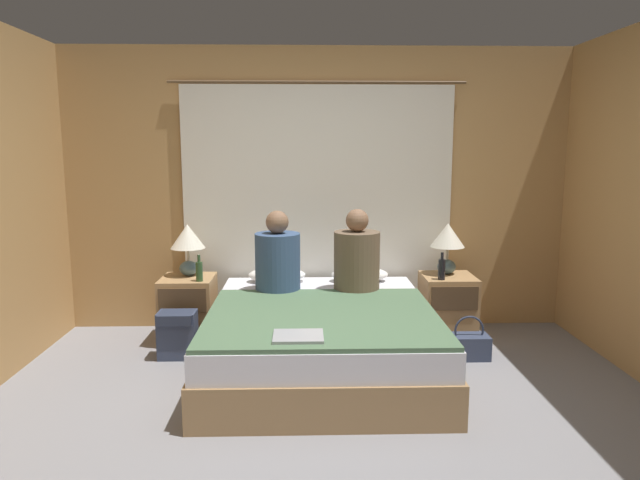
# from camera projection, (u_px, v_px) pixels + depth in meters

# --- Properties ---
(ground_plane) EXTENTS (16.00, 16.00, 0.00)m
(ground_plane) POSITION_uv_depth(u_px,v_px,m) (326.00, 435.00, 3.28)
(ground_plane) COLOR gray
(wall_back) EXTENTS (4.58, 0.06, 2.50)m
(wall_back) POSITION_uv_depth(u_px,v_px,m) (317.00, 190.00, 5.13)
(wall_back) COLOR tan
(wall_back) RESTS_ON ground_plane
(curtain_panel) EXTENTS (2.58, 0.03, 2.20)m
(curtain_panel) POSITION_uv_depth(u_px,v_px,m) (318.00, 208.00, 5.09)
(curtain_panel) COLOR white
(curtain_panel) RESTS_ON ground_plane
(bed) EXTENTS (1.64, 1.97, 0.48)m
(bed) POSITION_uv_depth(u_px,v_px,m) (321.00, 339.00, 4.20)
(bed) COLOR #99754C
(bed) RESTS_ON ground_plane
(nightstand_left) EXTENTS (0.44, 0.45, 0.55)m
(nightstand_left) POSITION_uv_depth(u_px,v_px,m) (188.00, 309.00, 4.84)
(nightstand_left) COLOR #A87F51
(nightstand_left) RESTS_ON ground_plane
(nightstand_right) EXTENTS (0.44, 0.45, 0.55)m
(nightstand_right) POSITION_uv_depth(u_px,v_px,m) (447.00, 307.00, 4.90)
(nightstand_right) COLOR #A87F51
(nightstand_right) RESTS_ON ground_plane
(lamp_left) EXTENTS (0.29, 0.29, 0.44)m
(lamp_left) POSITION_uv_depth(u_px,v_px,m) (188.00, 241.00, 4.83)
(lamp_left) COLOR slate
(lamp_left) RESTS_ON nightstand_left
(lamp_right) EXTENTS (0.29, 0.29, 0.44)m
(lamp_right) POSITION_uv_depth(u_px,v_px,m) (448.00, 240.00, 4.89)
(lamp_right) COLOR slate
(lamp_right) RESTS_ON nightstand_right
(pillow_left) EXTENTS (0.50, 0.28, 0.12)m
(pillow_left) POSITION_uv_depth(u_px,v_px,m) (277.00, 275.00, 4.94)
(pillow_left) COLOR white
(pillow_left) RESTS_ON bed
(pillow_right) EXTENTS (0.50, 0.28, 0.12)m
(pillow_right) POSITION_uv_depth(u_px,v_px,m) (360.00, 274.00, 4.96)
(pillow_right) COLOR white
(pillow_right) RESTS_ON bed
(blanket_on_bed) EXTENTS (1.58, 1.37, 0.03)m
(blanket_on_bed) POSITION_uv_depth(u_px,v_px,m) (322.00, 316.00, 3.90)
(blanket_on_bed) COLOR #4C6B4C
(blanket_on_bed) RESTS_ON bed
(person_left_in_bed) EXTENTS (0.36, 0.36, 0.66)m
(person_left_in_bed) POSITION_uv_depth(u_px,v_px,m) (278.00, 259.00, 4.56)
(person_left_in_bed) COLOR #38517A
(person_left_in_bed) RESTS_ON bed
(person_right_in_bed) EXTENTS (0.37, 0.37, 0.67)m
(person_right_in_bed) POSITION_uv_depth(u_px,v_px,m) (357.00, 258.00, 4.58)
(person_right_in_bed) COLOR brown
(person_right_in_bed) RESTS_ON bed
(beer_bottle_on_left_stand) EXTENTS (0.06, 0.06, 0.22)m
(beer_bottle_on_left_stand) POSITION_uv_depth(u_px,v_px,m) (199.00, 271.00, 4.65)
(beer_bottle_on_left_stand) COLOR #2D4C28
(beer_bottle_on_left_stand) RESTS_ON nightstand_left
(beer_bottle_on_right_stand) EXTENTS (0.06, 0.06, 0.23)m
(beer_bottle_on_right_stand) POSITION_uv_depth(u_px,v_px,m) (442.00, 269.00, 4.70)
(beer_bottle_on_right_stand) COLOR black
(beer_bottle_on_right_stand) RESTS_ON nightstand_right
(laptop_on_bed) EXTENTS (0.30, 0.24, 0.02)m
(laptop_on_bed) POSITION_uv_depth(u_px,v_px,m) (298.00, 336.00, 3.41)
(laptop_on_bed) COLOR #9EA0A5
(laptop_on_bed) RESTS_ON blanket_on_bed
(backpack_on_floor) EXTENTS (0.29, 0.21, 0.37)m
(backpack_on_floor) POSITION_uv_depth(u_px,v_px,m) (177.00, 332.00, 4.45)
(backpack_on_floor) COLOR #333D56
(backpack_on_floor) RESTS_ON ground_plane
(handbag_on_floor) EXTENTS (0.31, 0.19, 0.34)m
(handbag_on_floor) POSITION_uv_depth(u_px,v_px,m) (469.00, 345.00, 4.45)
(handbag_on_floor) COLOR #333D56
(handbag_on_floor) RESTS_ON ground_plane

